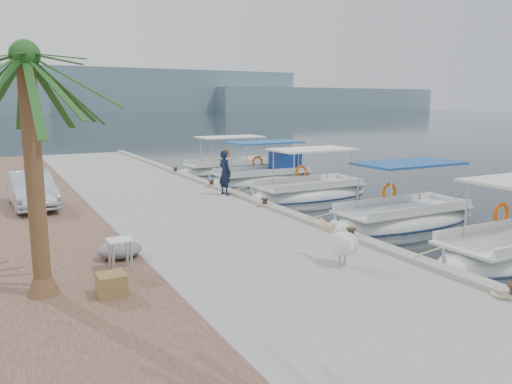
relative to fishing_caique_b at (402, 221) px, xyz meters
The scene contains 17 objects.
ground 3.95m from the fishing_caique_b, 159.75° to the left, with size 400.00×400.00×0.00m, color black.
concrete_quay 9.25m from the fishing_caique_b, 136.48° to the left, with size 6.00×40.00×0.50m, color gray.
quay_curb 7.49m from the fishing_caique_b, 121.64° to the left, with size 0.44×40.00×0.12m, color gray.
cobblestone_strip 13.32m from the fishing_caique_b, 151.45° to the left, with size 4.00×40.00×0.50m, color brown.
distant_hills 204.64m from the fishing_caique_b, 82.72° to the left, with size 330.00×60.00×18.00m.
fishing_caique_b is the anchor object (origin of this frame).
fishing_caique_c 5.94m from the fishing_caique_b, 90.17° to the left, with size 6.19×2.40×2.83m.
fishing_caique_d 10.62m from the fishing_caique_b, 88.88° to the left, with size 6.43×2.35×2.83m.
fishing_caique_e 15.20m from the fishing_caique_b, 89.27° to the left, with size 6.62×2.32×2.83m.
mooring_bollards 5.00m from the fishing_caique_b, 144.73° to the left, with size 0.28×20.28×0.33m.
pelican 6.85m from the fishing_caique_b, 146.33° to the right, with size 0.46×1.31×1.02m.
fisherman 7.37m from the fishing_caique_b, 126.39° to the left, with size 0.68×0.45×1.86m, color black.
date_palm 13.34m from the fishing_caique_b, 168.52° to the right, with size 4.60×4.60×5.58m.
parked_car 13.55m from the fishing_caique_b, 149.32° to the left, with size 1.38×3.97×1.31m, color silver.
wooden_crate 11.37m from the fishing_caique_b, 163.91° to the right, with size 0.55×0.55×0.44m, color brown.
tarp_bundle 10.25m from the fishing_caique_b, behind, with size 1.10×0.90×0.40m, color slate.
folding_table 10.57m from the fishing_caique_b, behind, with size 0.55×0.55×0.73m.
Camera 1 is at (-9.12, -14.24, 4.31)m, focal length 35.00 mm.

